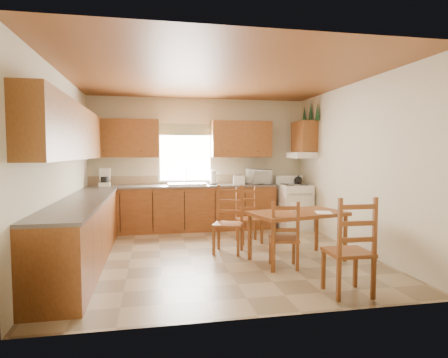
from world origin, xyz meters
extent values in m
plane|color=#8C7857|center=(0.00, 0.00, 0.00)|extent=(4.50, 4.50, 0.00)
plane|color=brown|center=(0.00, 0.00, 2.70)|extent=(4.50, 4.50, 0.00)
plane|color=beige|center=(-2.25, 0.00, 1.35)|extent=(4.50, 4.50, 0.00)
plane|color=beige|center=(2.25, 0.00, 1.35)|extent=(4.50, 4.50, 0.00)
plane|color=beige|center=(0.00, 2.25, 1.35)|extent=(4.50, 4.50, 0.00)
plane|color=beige|center=(0.00, -2.25, 1.35)|extent=(4.50, 4.50, 0.00)
cube|color=brown|center=(-0.38, 1.95, 0.44)|extent=(3.75, 0.60, 0.88)
cube|color=brown|center=(-1.95, -0.15, 0.44)|extent=(0.60, 3.60, 0.88)
cube|color=#585049|center=(-0.38, 1.95, 0.90)|extent=(3.75, 0.63, 0.04)
cube|color=#585049|center=(-1.95, -0.15, 0.90)|extent=(0.63, 3.60, 0.04)
cube|color=#9E8664|center=(-0.38, 2.24, 1.01)|extent=(3.75, 0.01, 0.18)
cube|color=brown|center=(-1.55, 2.08, 1.85)|extent=(1.41, 0.33, 0.75)
cube|color=brown|center=(0.86, 2.08, 1.85)|extent=(1.25, 0.33, 0.75)
cube|color=brown|center=(-2.08, -0.15, 1.85)|extent=(0.33, 3.60, 0.75)
cube|color=brown|center=(2.08, 1.65, 1.90)|extent=(0.33, 0.62, 0.62)
cube|color=silver|center=(2.03, 1.65, 1.52)|extent=(0.44, 0.62, 0.12)
cube|color=silver|center=(-0.30, 2.22, 1.55)|extent=(1.13, 0.02, 1.18)
cube|color=white|center=(-0.30, 2.21, 1.55)|extent=(1.05, 0.01, 1.10)
cube|color=#445D30|center=(-0.30, 2.19, 2.05)|extent=(1.19, 0.01, 0.24)
cube|color=silver|center=(-0.30, 1.95, 0.94)|extent=(0.75, 0.45, 0.04)
cone|color=#1B4627|center=(2.21, 1.33, 2.38)|extent=(0.22, 0.22, 0.36)
cone|color=#1B4627|center=(2.21, 1.65, 2.42)|extent=(0.22, 0.22, 0.36)
cone|color=#1B4627|center=(2.21, 1.97, 2.38)|extent=(0.22, 0.22, 0.36)
cube|color=silver|center=(1.88, 1.66, 0.45)|extent=(0.63, 0.65, 0.90)
cube|color=silver|center=(-1.89, 1.95, 1.09)|extent=(0.25, 0.28, 0.34)
cylinder|color=white|center=(0.25, 2.00, 1.07)|extent=(0.16, 0.16, 0.29)
cube|color=silver|center=(0.77, 1.89, 1.01)|extent=(0.25, 0.18, 0.19)
imported|color=silver|center=(1.21, 1.95, 1.07)|extent=(0.58, 0.48, 0.31)
cube|color=brown|center=(1.08, -0.51, 0.36)|extent=(1.48, 1.06, 0.72)
cube|color=brown|center=(0.77, -0.79, 0.46)|extent=(0.45, 0.44, 0.92)
cube|color=brown|center=(1.13, -1.85, 0.55)|extent=(0.47, 0.45, 1.09)
cube|color=brown|center=(0.18, 0.09, 0.52)|extent=(0.56, 0.55, 1.04)
cube|color=brown|center=(0.67, 0.68, 0.48)|extent=(0.43, 0.42, 0.96)
cube|color=white|center=(1.42, -0.64, 0.72)|extent=(0.29, 0.34, 0.00)
cube|color=white|center=(1.05, -0.45, 0.78)|extent=(0.09, 0.04, 0.12)
camera|label=1|loc=(-0.98, -5.58, 1.57)|focal=30.00mm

